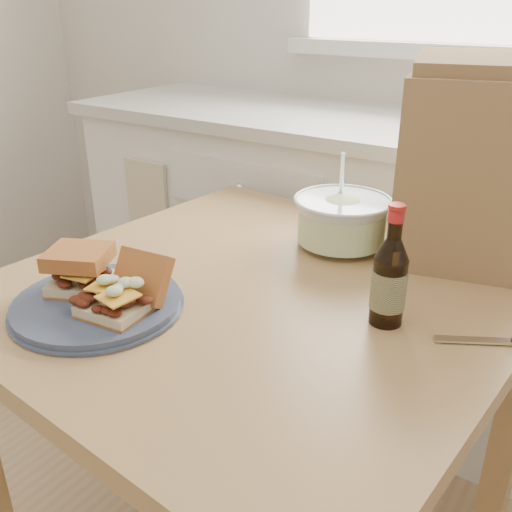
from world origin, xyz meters
The scene contains 8 objects.
cabinet_run centered at (0.00, 1.70, 0.47)m, with size 2.50×0.64×0.94m.
dining_table centered at (-0.07, 0.83, 0.66)m, with size 1.01×1.01×0.77m.
plate centered at (-0.26, 0.61, 0.78)m, with size 0.30×0.30×0.02m, color #3B4760.
sandwich_left centered at (-0.31, 0.62, 0.83)m, with size 0.14×0.13×0.08m.
sandwich_right centered at (-0.20, 0.62, 0.82)m, with size 0.12×0.16×0.09m.
coleslaw_bowl centered at (-0.03, 1.10, 0.83)m, with size 0.21×0.21×0.21m.
beer_bottle centered at (0.18, 0.85, 0.85)m, with size 0.06×0.06×0.21m.
paper_bag centered at (0.22, 1.17, 0.96)m, with size 0.29×0.19×0.38m, color #9E784C.
Camera 1 is at (0.47, 0.03, 1.28)m, focal length 40.00 mm.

